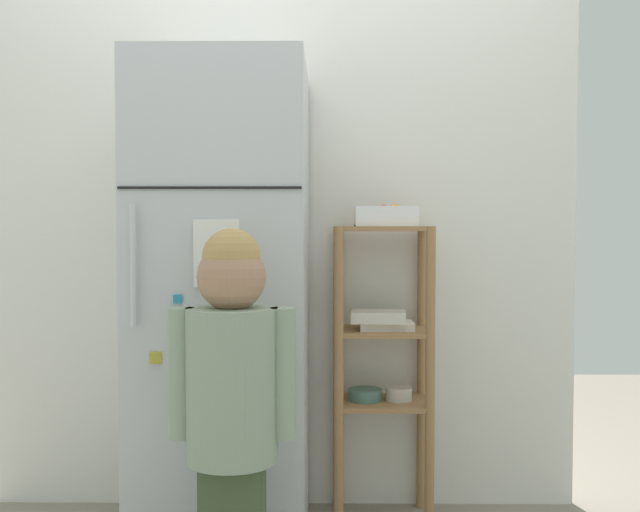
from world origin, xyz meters
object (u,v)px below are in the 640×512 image
at_px(child_standing, 232,383).
at_px(pantry_shelf_unit, 382,349).
at_px(refrigerator, 225,304).
at_px(fruit_bin, 389,216).

height_order(child_standing, pantry_shelf_unit, pantry_shelf_unit).
xyz_separation_m(refrigerator, pantry_shelf_unit, (0.57, 0.18, -0.19)).
height_order(refrigerator, fruit_bin, refrigerator).
height_order(refrigerator, child_standing, refrigerator).
xyz_separation_m(child_standing, pantry_shelf_unit, (0.48, 0.72, -0.02)).
distance_m(refrigerator, fruit_bin, 0.70).
relative_size(refrigerator, pantry_shelf_unit, 1.51).
relative_size(refrigerator, child_standing, 1.51).
distance_m(refrigerator, pantry_shelf_unit, 0.63).
bearing_deg(pantry_shelf_unit, refrigerator, -162.37).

